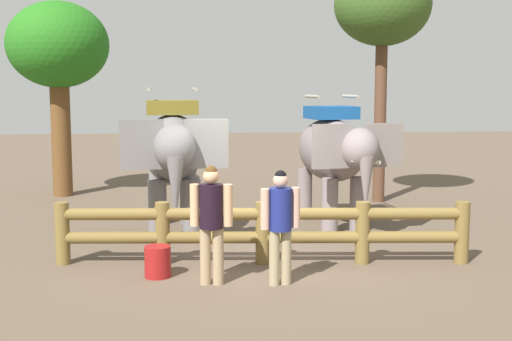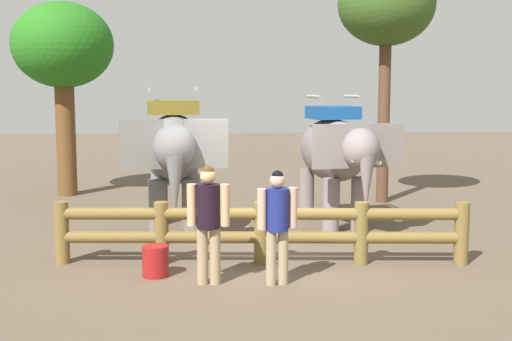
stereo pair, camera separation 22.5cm
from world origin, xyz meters
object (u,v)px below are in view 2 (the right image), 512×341
(elephant_center, at_px, (336,154))
(tourist_man_in_blue, at_px, (208,216))
(elephant_near_left, at_px, (174,153))
(tree_back_center, at_px, (63,50))
(tree_far_left, at_px, (386,8))
(tourist_woman_in_black, at_px, (277,219))
(log_fence, at_px, (261,228))
(feed_bucket, at_px, (155,261))

(elephant_center, relative_size, tourist_man_in_blue, 1.83)
(elephant_near_left, relative_size, tree_back_center, 0.66)
(tree_far_left, bearing_deg, elephant_center, -120.40)
(tourist_woman_in_black, xyz_separation_m, tree_far_left, (3.34, 6.99, 3.85))
(elephant_center, xyz_separation_m, tourist_man_in_blue, (-2.63, -3.93, -0.51))
(log_fence, xyz_separation_m, tourist_man_in_blue, (-0.87, -1.12, 0.44))
(tourist_woman_in_black, bearing_deg, feed_bucket, 163.51)
(log_fence, distance_m, elephant_near_left, 3.03)
(elephant_center, bearing_deg, tourist_woman_in_black, -111.65)
(elephant_near_left, bearing_deg, tree_far_left, 33.87)
(tourist_man_in_blue, distance_m, tree_back_center, 9.76)
(log_fence, xyz_separation_m, tourist_woman_in_black, (0.16, -1.21, 0.40))
(feed_bucket, bearing_deg, log_fence, 21.14)
(log_fence, bearing_deg, tree_back_center, 122.74)
(tree_far_left, bearing_deg, elephant_near_left, -146.13)
(elephant_near_left, height_order, tourist_woman_in_black, elephant_near_left)
(tourist_woman_in_black, distance_m, feed_bucket, 2.09)
(elephant_center, distance_m, feed_bucket, 5.08)
(tree_far_left, relative_size, tree_back_center, 1.16)
(elephant_near_left, xyz_separation_m, feed_bucket, (-0.14, -3.04, -1.40))
(tree_back_center, height_order, feed_bucket, tree_back_center)
(elephant_near_left, distance_m, tree_back_center, 6.33)
(elephant_near_left, relative_size, tree_far_left, 0.57)
(tourist_man_in_blue, distance_m, feed_bucket, 1.25)
(elephant_center, relative_size, tree_far_left, 0.55)
(log_fence, bearing_deg, elephant_center, 58.07)
(tree_far_left, xyz_separation_m, tree_back_center, (-8.24, 1.60, -0.96))
(tourist_woman_in_black, distance_m, tourist_man_in_blue, 1.03)
(log_fence, relative_size, elephant_center, 2.10)
(log_fence, relative_size, tree_back_center, 1.35)
(elephant_near_left, distance_m, tourist_woman_in_black, 4.04)
(elephant_near_left, height_order, elephant_center, elephant_near_left)
(tourist_man_in_blue, xyz_separation_m, tree_far_left, (4.36, 6.90, 3.81))
(elephant_center, height_order, feed_bucket, elephant_center)
(elephant_center, height_order, tourist_woman_in_black, elephant_center)
(tourist_woman_in_black, xyz_separation_m, tree_back_center, (-4.90, 8.59, 2.89))
(tourist_woman_in_black, bearing_deg, tree_back_center, 119.70)
(log_fence, distance_m, feed_bucket, 1.87)
(elephant_near_left, xyz_separation_m, elephant_center, (3.32, 0.44, -0.09))
(elephant_near_left, distance_m, feed_bucket, 3.35)
(log_fence, xyz_separation_m, feed_bucket, (-1.71, -0.66, -0.36))
(tourist_man_in_blue, bearing_deg, tourist_woman_in_black, -5.21)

